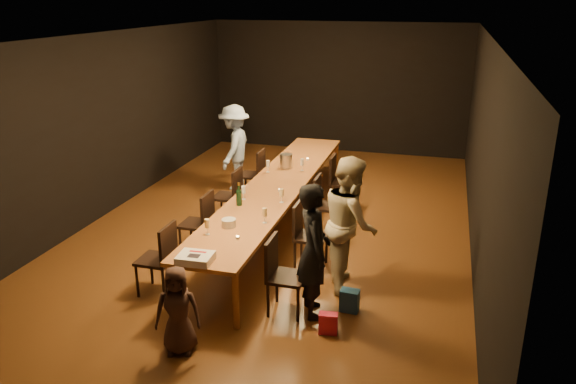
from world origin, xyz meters
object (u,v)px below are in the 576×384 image
(chair_right_0, at_px, (287,276))
(woman_tan, at_px, (350,223))
(chair_left_1, at_px, (196,223))
(chair_right_3, at_px, (343,182))
(woman_birthday, at_px, (314,250))
(champagne_bottle, at_px, (239,194))
(birthday_cake, at_px, (195,258))
(table, at_px, (277,187))
(chair_right_2, at_px, (329,206))
(ice_bucket, at_px, (286,161))
(chair_right_1, at_px, (311,236))
(chair_left_0, at_px, (156,259))
(chair_left_3, at_px, (251,174))
(man_blue, at_px, (235,147))
(plate_stack, at_px, (229,223))
(chair_left_2, at_px, (227,196))
(child, at_px, (178,310))

(chair_right_0, distance_m, woman_tan, 1.11)
(chair_right_0, bearing_deg, chair_left_1, -125.22)
(chair_right_3, distance_m, woman_birthday, 3.57)
(champagne_bottle, bearing_deg, birthday_cake, -85.16)
(table, height_order, chair_right_2, chair_right_2)
(chair_right_0, relative_size, ice_bucket, 3.88)
(table, relative_size, chair_left_1, 6.45)
(chair_right_3, bearing_deg, chair_right_2, -0.00)
(chair_right_1, bearing_deg, chair_left_0, -54.78)
(chair_left_3, relative_size, man_blue, 0.57)
(plate_stack, bearing_deg, chair_left_1, 140.60)
(plate_stack, bearing_deg, chair_right_0, -31.49)
(chair_right_1, relative_size, chair_right_2, 1.00)
(woman_birthday, bearing_deg, woman_tan, -42.65)
(chair_left_2, distance_m, chair_left_3, 1.20)
(chair_right_1, height_order, chair_left_2, same)
(ice_bucket, bearing_deg, champagne_bottle, -94.08)
(table, xyz_separation_m, woman_birthday, (1.15, -2.34, 0.11))
(chair_left_0, relative_size, chair_left_2, 1.00)
(child, height_order, birthday_cake, child)
(chair_left_0, xyz_separation_m, ice_bucket, (0.75, 3.29, 0.40))
(chair_left_2, height_order, child, child)
(chair_right_1, xyz_separation_m, man_blue, (-2.20, 2.89, 0.35))
(chair_right_3, distance_m, chair_left_3, 1.70)
(chair_left_2, height_order, plate_stack, chair_left_2)
(table, xyz_separation_m, child, (-0.03, -3.46, -0.22))
(man_blue, xyz_separation_m, ice_bucket, (1.25, -0.80, 0.06))
(woman_tan, bearing_deg, chair_left_1, 62.80)
(woman_tan, xyz_separation_m, man_blue, (-2.78, 3.23, -0.05))
(chair_left_1, bearing_deg, chair_right_2, -54.78)
(chair_right_2, bearing_deg, chair_left_1, -54.78)
(chair_left_2, xyz_separation_m, woman_birthday, (2.00, -2.34, 0.34))
(table, bearing_deg, champagne_bottle, -102.53)
(woman_tan, bearing_deg, chair_left_0, 91.95)
(chair_left_1, bearing_deg, chair_right_0, -125.22)
(chair_left_1, height_order, child, child)
(man_blue, bearing_deg, plate_stack, 17.12)
(chair_left_2, xyz_separation_m, woman_tan, (2.28, -1.54, 0.40))
(plate_stack, bearing_deg, chair_left_2, 112.62)
(woman_tan, bearing_deg, chair_right_0, 127.27)
(chair_right_2, distance_m, birthday_cake, 3.03)
(chair_right_1, relative_size, ice_bucket, 3.88)
(woman_tan, relative_size, child, 1.77)
(chair_right_2, xyz_separation_m, chair_right_3, (0.00, 1.20, 0.00))
(ice_bucket, bearing_deg, woman_birthday, -68.90)
(chair_left_2, bearing_deg, child, -166.60)
(chair_right_1, xyz_separation_m, birthday_cake, (-0.93, -1.66, 0.33))
(chair_right_3, relative_size, chair_left_1, 1.00)
(woman_tan, distance_m, child, 2.44)
(table, height_order, birthday_cake, birthday_cake)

